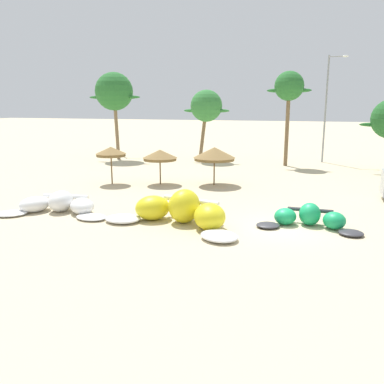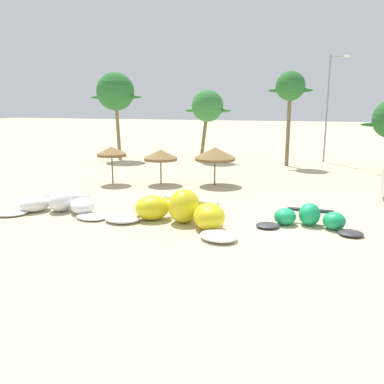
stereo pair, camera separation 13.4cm
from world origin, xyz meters
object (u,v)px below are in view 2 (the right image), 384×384
object	(u,v)px
kite_left_of_center	(309,218)
lamppost_west	(119,112)
kite_left	(180,212)
beach_umbrella_near_van	(112,152)
lamppost_west_center	(329,104)
beach_umbrella_middle	(161,155)
palm_leftmost	(115,92)
palm_left_of_gap	(290,88)
palm_left	(207,107)
kite_far_left	(58,205)
beach_umbrella_near_palms	(215,154)

from	to	relation	value
kite_left_of_center	lamppost_west	size ratio (longest dim) A/B	0.59
kite_left	beach_umbrella_near_van	size ratio (longest dim) A/B	2.68
lamppost_west	lamppost_west_center	bearing A→B (deg)	0.68
beach_umbrella_middle	lamppost_west	xyz separation A→B (m)	(-11.58, 15.60, 2.74)
palm_leftmost	kite_left_of_center	bearing A→B (deg)	-43.09
beach_umbrella_middle	palm_left_of_gap	world-z (taller)	palm_left_of_gap
palm_left	lamppost_west_center	size ratio (longest dim) A/B	0.69
palm_left_of_gap	kite_left_of_center	bearing A→B (deg)	-82.03
beach_umbrella_near_van	beach_umbrella_middle	distance (m)	3.60
kite_left	lamppost_west_center	size ratio (longest dim) A/B	0.71
palm_leftmost	palm_left	distance (m)	9.79
kite_far_left	kite_left_of_center	xyz separation A→B (m)	(13.09, 1.47, -0.01)
palm_leftmost	palm_left	size ratio (longest dim) A/B	1.25
kite_left_of_center	beach_umbrella_near_palms	xyz separation A→B (m)	(-6.97, 8.63, 1.87)
beach_umbrella_middle	palm_left	size ratio (longest dim) A/B	0.35
kite_left_of_center	beach_umbrella_near_palms	distance (m)	11.25
kite_left	palm_left	distance (m)	23.61
beach_umbrella_middle	palm_leftmost	xyz separation A→B (m)	(-9.75, 11.56, 4.89)
beach_umbrella_near_palms	lamppost_west_center	xyz separation A→B (m)	(7.70, 14.94, 3.51)
kite_far_left	beach_umbrella_near_palms	size ratio (longest dim) A/B	2.11
palm_left_of_gap	lamppost_west_center	size ratio (longest dim) A/B	0.84
beach_umbrella_middle	palm_left_of_gap	xyz separation A→B (m)	(8.04, 12.19, 5.12)
kite_left	beach_umbrella_near_van	world-z (taller)	beach_umbrella_near_van
beach_umbrella_middle	palm_left	bearing A→B (deg)	91.02
palm_leftmost	palm_left_of_gap	world-z (taller)	palm_leftmost
beach_umbrella_middle	lamppost_west_center	size ratio (longest dim) A/B	0.24
beach_umbrella_near_palms	palm_leftmost	size ratio (longest dim) A/B	0.34
beach_umbrella_near_van	lamppost_west	xyz separation A→B (m)	(-8.13, 16.61, 2.50)
lamppost_west_center	palm_left	bearing A→B (deg)	-167.88
beach_umbrella_middle	palm_leftmost	size ratio (longest dim) A/B	0.28
palm_left	kite_left_of_center	bearing A→B (deg)	-62.26
kite_left	lamppost_west	bearing A→B (deg)	123.38
beach_umbrella_middle	beach_umbrella_near_palms	world-z (taller)	beach_umbrella_near_palms
beach_umbrella_middle	kite_left_of_center	bearing A→B (deg)	-35.41
kite_far_left	beach_umbrella_near_van	distance (m)	8.48
kite_left	kite_left_of_center	world-z (taller)	kite_left
palm_leftmost	lamppost_west	xyz separation A→B (m)	(-1.83, 4.05, -2.15)
kite_left	palm_leftmost	distance (m)	26.13
palm_left_of_gap	lamppost_west_center	distance (m)	5.30
beach_umbrella_near_van	palm_leftmost	size ratio (longest dim) A/B	0.30
lamppost_west_center	lamppost_west	bearing A→B (deg)	-179.32
kite_left_of_center	palm_left_of_gap	distance (m)	21.22
kite_far_left	beach_umbrella_near_van	size ratio (longest dim) A/B	2.33
palm_left	kite_far_left	bearing A→B (deg)	-95.15
kite_left	palm_left_of_gap	xyz separation A→B (m)	(3.28, 21.39, 6.64)
beach_umbrella_middle	palm_leftmost	world-z (taller)	palm_leftmost
beach_umbrella_near_van	beach_umbrella_middle	size ratio (longest dim) A/B	1.08
palm_left_of_gap	beach_umbrella_middle	bearing A→B (deg)	-123.41
beach_umbrella_middle	palm_left_of_gap	size ratio (longest dim) A/B	0.29
kite_left	lamppost_west	distance (m)	30.01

